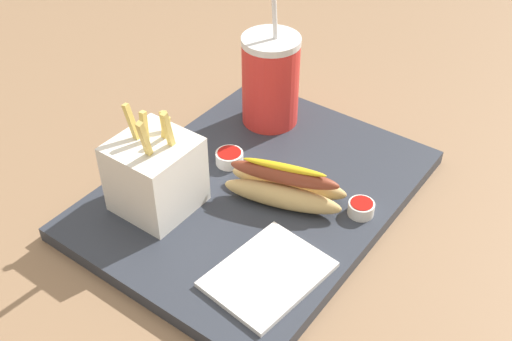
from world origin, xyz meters
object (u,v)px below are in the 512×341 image
object	(u,v)px
ketchup_cup_2	(361,208)
napkin_stack	(268,274)
fries_basket	(155,174)
ketchup_cup_1	(229,157)
soda_cup	(271,80)
hot_dog_1	(285,186)

from	to	relation	value
ketchup_cup_2	napkin_stack	world-z (taller)	ketchup_cup_2
fries_basket	napkin_stack	xyz separation A→B (m)	(-0.02, -0.19, -0.05)
fries_basket	ketchup_cup_1	xyz separation A→B (m)	(0.12, -0.02, -0.04)
soda_cup	fries_basket	bearing A→B (deg)	179.02
fries_basket	napkin_stack	size ratio (longest dim) A/B	1.18
hot_dog_1	napkin_stack	distance (m)	0.14
fries_basket	ketchup_cup_2	distance (m)	0.27
fries_basket	hot_dog_1	distance (m)	0.17
soda_cup	ketchup_cup_2	world-z (taller)	soda_cup
ketchup_cup_1	soda_cup	bearing A→B (deg)	7.86
soda_cup	fries_basket	world-z (taller)	soda_cup
hot_dog_1	soda_cup	bearing A→B (deg)	41.36
hot_dog_1	ketchup_cup_2	xyz separation A→B (m)	(0.03, -0.10, -0.01)
hot_dog_1	fries_basket	bearing A→B (deg)	129.47
soda_cup	ketchup_cup_1	xyz separation A→B (m)	(-0.12, -0.02, -0.06)
fries_basket	ketchup_cup_1	bearing A→B (deg)	-9.81
hot_dog_1	ketchup_cup_2	bearing A→B (deg)	-70.12
ketchup_cup_2	ketchup_cup_1	bearing A→B (deg)	94.81
soda_cup	hot_dog_1	world-z (taller)	soda_cup
hot_dog_1	ketchup_cup_1	size ratio (longest dim) A/B	4.26
fries_basket	hot_dog_1	bearing A→B (deg)	-50.53
soda_cup	napkin_stack	distance (m)	0.33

